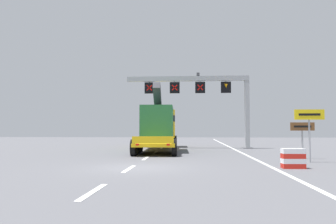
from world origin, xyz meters
The scene contains 8 objects.
ground centered at (0.00, 0.00, 0.00)m, with size 112.00×112.00×0.00m, color #5B5B60.
lane_markings centered at (-0.32, 13.15, 0.01)m, with size 0.20×40.89×0.01m.
edge_line_right centered at (6.20, 12.00, 0.01)m, with size 0.20×63.00×0.01m, color silver.
overhead_lane_gantry centered at (3.56, 15.81, 5.44)m, with size 11.64×0.90×7.04m.
heavy_haul_truck_yellow centered at (-0.33, 13.92, 1.99)m, with size 3.54×14.15×5.30m.
exit_sign_yellow centered at (8.81, 3.10, 2.17)m, with size 1.58×0.15×2.84m.
tourist_info_sign_brown centered at (9.11, 5.20, 1.65)m, with size 1.41×0.15×2.18m.
crash_barrier_striped centered at (7.08, 0.23, 0.45)m, with size 1.02×0.55×0.90m.
Camera 1 is at (2.51, -15.43, 1.79)m, focal length 35.82 mm.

